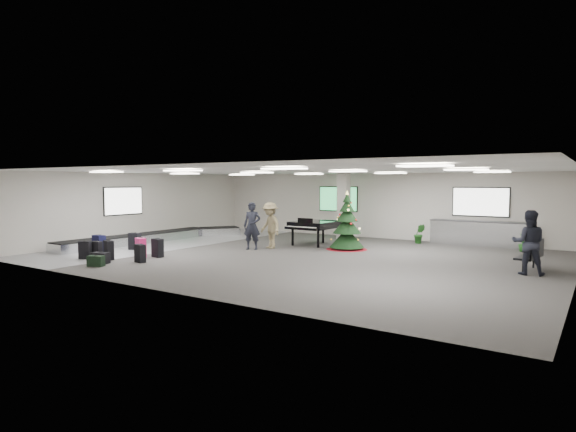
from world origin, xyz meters
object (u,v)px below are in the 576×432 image
Objects in this scene: grand_piano at (314,225)px; traveler_b at (270,225)px; pink_suitcase at (141,248)px; bench at (532,253)px; potted_plant_left at (419,234)px; traveler_bench at (529,243)px; christmas_tree at (347,229)px; potted_plant_right at (524,243)px; baggage_carousel at (156,237)px; traveler_a at (252,226)px; service_counter at (478,233)px.

grand_piano is 2.19m from traveler_b.
traveler_b reaches higher than pink_suitcase.
potted_plant_left is at bearing 144.63° from bench.
bench is 1.77× the size of potted_plant_left.
traveler_bench is at bearing -14.23° from grand_piano.
traveler_bench is (6.96, -1.92, 0.14)m from christmas_tree.
potted_plant_left is (7.23, 9.62, 0.08)m from pink_suitcase.
pink_suitcase is 14.85m from potted_plant_right.
baggage_carousel is 5.02× the size of traveler_bench.
potted_plant_right is (9.38, 5.47, -0.61)m from traveler_a.
potted_plant_right is at bearing 27.96° from christmas_tree.
grand_piano is 3.01m from traveler_a.
pink_suitcase is 13.01m from traveler_bench.
bench is at bearing -16.43° from traveler_a.
potted_plant_left is at bearing 39.84° from grand_piano.
christmas_tree is (8.60, 2.54, 0.61)m from baggage_carousel.
traveler_b reaches higher than potted_plant_right.
bench is at bearing 23.50° from traveler_b.
pink_suitcase is 1.01× the size of potted_plant_right.
service_counter is at bearing 60.26° from traveler_b.
baggage_carousel is 4.97× the size of traveler_a.
potted_plant_right is at bearing -91.59° from traveler_bench.
baggage_carousel is 14.50m from service_counter.
traveler_a is (-1.33, -2.69, 0.10)m from grand_piano.
bench is at bearing 5.16° from baggage_carousel.
traveler_bench reaches higher than traveler_b.
service_counter is at bearing 65.11° from pink_suitcase.
traveler_bench reaches higher than baggage_carousel.
traveler_a is at bearing -115.23° from grand_piano.
traveler_a is (5.39, 0.34, 0.76)m from baggage_carousel.
service_counter is at bearing 124.16° from bench.
bench is 0.81× the size of traveler_b.
traveler_bench reaches higher than bench.
traveler_b is at bearing -133.19° from potted_plant_left.
traveler_bench is (8.84, -2.42, 0.09)m from grand_piano.
christmas_tree is at bearing -152.04° from potted_plant_right.
grand_piano is at bearing -25.55° from traveler_bench.
pink_suitcase is at bearing -132.98° from service_counter.
traveler_bench reaches higher than grand_piano.
service_counter is at bearing 154.53° from potted_plant_right.
bench is at bearing -62.76° from service_counter.
service_counter is 7.16m from grand_piano.
traveler_bench is at bearing -81.35° from potted_plant_right.
grand_piano is 1.13× the size of traveler_b.
baggage_carousel is 8.98m from christmas_tree.
pink_suitcase is 4.49m from traveler_a.
traveler_b is at bearing -152.21° from christmas_tree.
potted_plant_left is (5.09, 5.71, -0.53)m from traveler_a.
pink_suitcase is 0.30× the size of christmas_tree.
baggage_carousel is 6.20× the size of bench.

